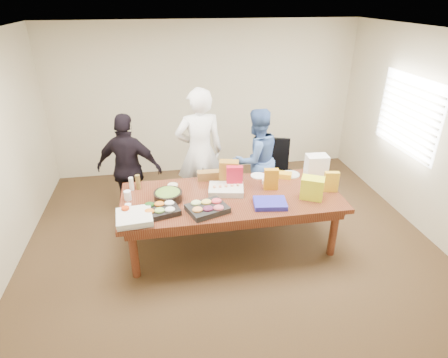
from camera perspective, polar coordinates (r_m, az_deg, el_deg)
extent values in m
cube|color=#47301E|center=(5.21, 1.04, -9.84)|extent=(5.50, 5.00, 0.02)
cube|color=white|center=(4.21, 1.36, 21.50)|extent=(5.50, 5.00, 0.02)
cube|color=beige|center=(6.88, -2.87, 11.99)|extent=(5.50, 0.04, 2.70)
cube|color=beige|center=(2.50, 12.68, -18.13)|extent=(5.50, 0.04, 2.70)
cube|color=beige|center=(5.71, 29.54, 5.40)|extent=(0.04, 5.00, 2.70)
cube|color=white|center=(6.10, 26.30, 8.81)|extent=(0.03, 1.40, 1.10)
cube|color=beige|center=(6.07, 25.99, 8.82)|extent=(0.04, 1.36, 1.00)
cube|color=#4C1C0F|center=(4.99, 1.07, -6.28)|extent=(2.80, 1.20, 0.75)
cube|color=black|center=(6.05, 8.37, 0.87)|extent=(0.63, 0.63, 0.97)
imported|color=white|center=(5.55, -3.73, 4.10)|extent=(0.73, 0.50, 1.93)
imported|color=#3E5F9F|center=(5.73, 4.91, 2.98)|extent=(0.93, 0.82, 1.59)
imported|color=black|center=(5.52, -14.27, 1.49)|extent=(1.03, 0.67, 1.63)
cube|color=black|center=(4.48, -9.80, -4.75)|extent=(0.50, 0.44, 0.07)
cube|color=black|center=(4.45, -2.57, -4.54)|extent=(0.54, 0.48, 0.07)
cube|color=silver|center=(4.86, 0.32, -1.60)|extent=(0.50, 0.41, 0.08)
cylinder|color=black|center=(4.71, -8.55, -2.61)|extent=(0.41, 0.41, 0.12)
cube|color=#2726AC|center=(4.60, 7.05, -3.70)|extent=(0.43, 0.35, 0.06)
cube|color=red|center=(4.91, 1.62, 0.27)|extent=(0.22, 0.12, 0.31)
cube|color=gold|center=(5.03, 16.05, -0.40)|extent=(0.19, 0.11, 0.27)
cube|color=#C77F11|center=(4.93, 7.21, -0.03)|extent=(0.19, 0.11, 0.29)
cylinder|color=silver|center=(5.10, 0.71, 0.31)|extent=(0.12, 0.12, 0.15)
cylinder|color=yellow|center=(5.11, 0.57, 0.50)|extent=(0.07, 0.07, 0.17)
cylinder|color=brown|center=(5.04, -13.02, -0.45)|extent=(0.07, 0.07, 0.20)
cylinder|color=white|center=(5.03, -13.97, -0.73)|extent=(0.07, 0.07, 0.18)
cube|color=gold|center=(5.31, 9.10, 0.60)|extent=(0.25, 0.21, 0.07)
cube|color=olive|center=(5.18, -2.40, 0.57)|extent=(0.31, 0.14, 0.12)
cube|color=olive|center=(5.01, 0.75, 0.99)|extent=(0.28, 0.21, 0.33)
cylinder|color=#C0370B|center=(4.49, -14.78, -4.85)|extent=(0.10, 0.10, 0.12)
cylinder|color=white|center=(4.56, -14.40, -4.33)|extent=(0.09, 0.09, 0.10)
cylinder|color=white|center=(4.82, -14.51, -2.45)|extent=(0.11, 0.11, 0.12)
cube|color=silver|center=(4.41, -13.47, -5.87)|extent=(0.43, 0.43, 0.05)
cube|color=silver|center=(4.36, -13.57, -5.54)|extent=(0.43, 0.43, 0.05)
cylinder|color=silver|center=(5.41, 10.12, 0.69)|extent=(0.34, 0.34, 0.02)
cylinder|color=white|center=(5.31, 5.27, 0.50)|extent=(0.24, 0.24, 0.01)
cylinder|color=beige|center=(5.12, 6.58, -0.38)|extent=(0.17, 0.17, 0.05)
cylinder|color=beige|center=(5.00, -7.84, -1.12)|extent=(0.17, 0.17, 0.05)
cube|color=white|center=(5.39, 13.94, 1.96)|extent=(0.31, 0.23, 0.31)
cube|color=yellow|center=(4.81, 13.32, -1.35)|extent=(0.34, 0.30, 0.28)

